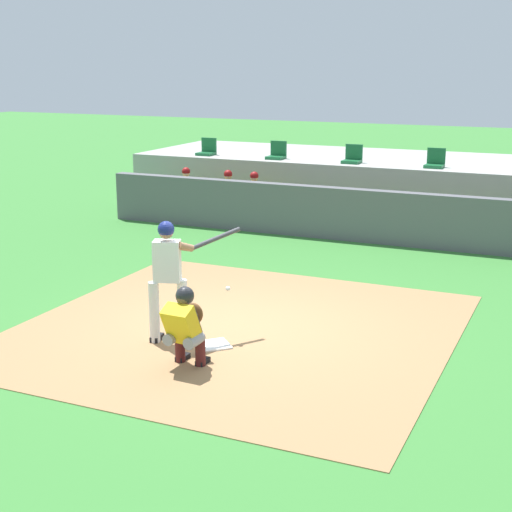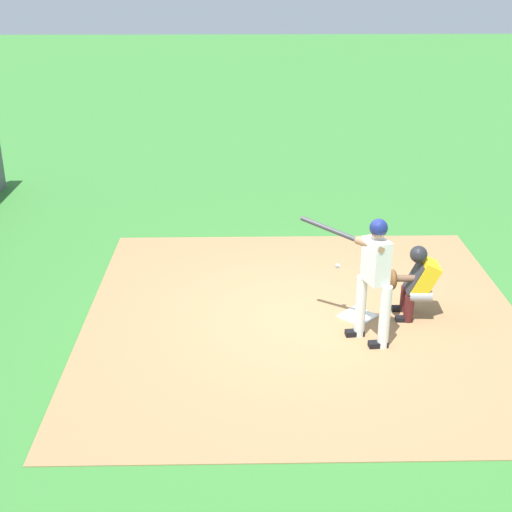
{
  "view_description": "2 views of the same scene",
  "coord_description": "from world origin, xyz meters",
  "views": [
    {
      "loc": [
        4.75,
        -9.93,
        3.99
      ],
      "look_at": [
        0.0,
        0.7,
        1.0
      ],
      "focal_mm": 53.16,
      "sensor_mm": 36.0,
      "label": 1
    },
    {
      "loc": [
        -9.04,
        0.88,
        4.91
      ],
      "look_at": [
        0.0,
        0.7,
        1.0
      ],
      "focal_mm": 48.9,
      "sensor_mm": 36.0,
      "label": 2
    }
  ],
  "objects": [
    {
      "name": "ground_plane",
      "position": [
        0.0,
        0.0,
        0.0
      ],
      "size": [
        80.0,
        80.0,
        0.0
      ],
      "primitive_type": "plane",
      "color": "#387A33"
    },
    {
      "name": "dirt_infield",
      "position": [
        0.0,
        0.0,
        0.01
      ],
      "size": [
        6.4,
        6.4,
        0.01
      ],
      "primitive_type": "cube",
      "color": "#9E754C",
      "rests_on": "ground"
    },
    {
      "name": "home_plate",
      "position": [
        0.0,
        -0.8,
        0.02
      ],
      "size": [
        0.62,
        0.62,
        0.02
      ],
      "primitive_type": "cube",
      "rotation": [
        0.0,
        0.0,
        0.79
      ],
      "color": "white",
      "rests_on": "dirt_infield"
    },
    {
      "name": "batter_at_plate",
      "position": [
        -0.68,
        -0.84,
        1.04
      ],
      "size": [
        0.97,
        1.17,
        1.8
      ],
      "color": "silver",
      "rests_on": "ground"
    },
    {
      "name": "catcher_crouched",
      "position": [
        0.0,
        -1.61,
        0.61
      ],
      "size": [
        0.49,
        1.5,
        1.13
      ],
      "color": "gray",
      "rests_on": "ground"
    },
    {
      "name": "dugout_wall",
      "position": [
        0.0,
        6.5,
        0.6
      ],
      "size": [
        13.0,
        0.3,
        1.2
      ],
      "primitive_type": "cube",
      "color": "#59595E",
      "rests_on": "ground"
    },
    {
      "name": "dugout_bench",
      "position": [
        0.0,
        7.5,
        0.23
      ],
      "size": [
        11.8,
        0.44,
        0.45
      ],
      "primitive_type": "cube",
      "color": "olive",
      "rests_on": "ground"
    },
    {
      "name": "dugout_player_0",
      "position": [
        -5.05,
        7.34,
        0.67
      ],
      "size": [
        0.49,
        0.7,
        1.3
      ],
      "color": "#939399",
      "rests_on": "ground"
    },
    {
      "name": "dugout_player_1",
      "position": [
        -3.82,
        7.34,
        0.67
      ],
      "size": [
        0.49,
        0.7,
        1.3
      ],
      "color": "#939399",
      "rests_on": "ground"
    },
    {
      "name": "dugout_player_2",
      "position": [
        -3.07,
        7.34,
        0.67
      ],
      "size": [
        0.49,
        0.7,
        1.3
      ],
      "color": "#939399",
      "rests_on": "ground"
    },
    {
      "name": "stands_platform",
      "position": [
        0.0,
        10.9,
        0.7
      ],
      "size": [
        15.0,
        4.4,
        1.4
      ],
      "primitive_type": "cube",
      "color": "#9E9E99",
      "rests_on": "ground"
    },
    {
      "name": "stadium_seat_0",
      "position": [
        -5.42,
        9.38,
        1.53
      ],
      "size": [
        0.46,
        0.46,
        0.48
      ],
      "color": "#196033",
      "rests_on": "stands_platform"
    },
    {
      "name": "stadium_seat_1",
      "position": [
        -3.25,
        9.38,
        1.53
      ],
      "size": [
        0.46,
        0.46,
        0.48
      ],
      "color": "#196033",
      "rests_on": "stands_platform"
    },
    {
      "name": "stadium_seat_2",
      "position": [
        -1.08,
        9.38,
        1.53
      ],
      "size": [
        0.46,
        0.46,
        0.48
      ],
      "color": "#196033",
      "rests_on": "stands_platform"
    },
    {
      "name": "stadium_seat_3",
      "position": [
        1.08,
        9.38,
        1.53
      ],
      "size": [
        0.46,
        0.46,
        0.48
      ],
      "color": "#196033",
      "rests_on": "stands_platform"
    }
  ]
}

